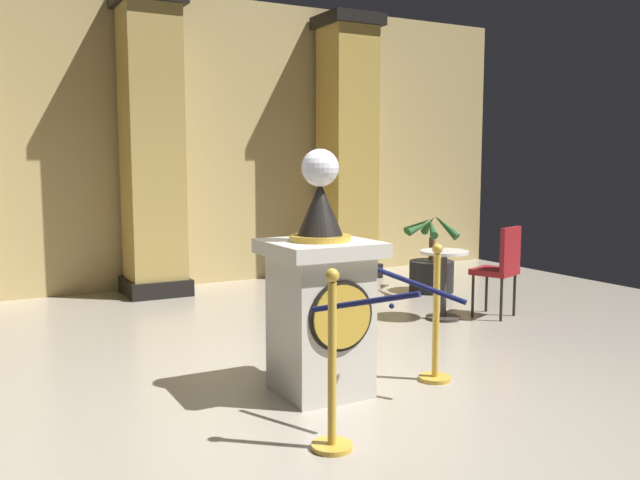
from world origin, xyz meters
The scene contains 11 objects.
ground_plane centered at (0.00, 0.00, 0.00)m, with size 11.12×11.12×0.00m, color #9E9384.
back_wall centered at (0.00, 4.72, 1.88)m, with size 11.12×0.16×3.77m, color tan.
pedestal_clock centered at (0.08, 0.08, 0.68)m, with size 0.72×0.72×1.72m.
stanchion_near centered at (-0.32, -0.79, 0.37)m, with size 0.24×0.24×1.05m.
stanchion_far centered at (0.96, -0.08, 0.36)m, with size 0.24×0.24×1.04m.
velvet_rope centered at (0.32, -0.43, 0.79)m, with size 1.03×1.02×0.22m.
column_right centered at (2.74, 4.23, 1.80)m, with size 0.78×0.78×3.62m.
column_centre_rear centered at (0.00, 4.23, 1.80)m, with size 0.78×0.78×3.62m.
potted_palm_right centered at (3.10, 2.74, 0.30)m, with size 0.77×0.71×1.01m.
cafe_table centered at (2.28, 1.47, 0.45)m, with size 0.50×0.50×0.72m.
cafe_chair_red centered at (2.86, 1.25, 0.57)m, with size 0.52×0.52×0.96m.
Camera 1 is at (-2.15, -4.03, 1.64)m, focal length 38.21 mm.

